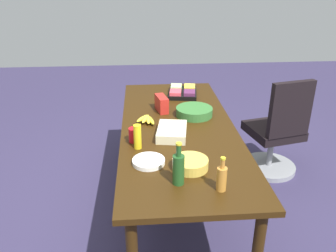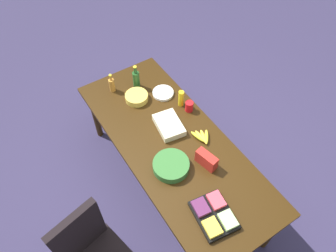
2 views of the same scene
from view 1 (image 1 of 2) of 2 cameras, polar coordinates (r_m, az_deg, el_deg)
name	(u,v)px [view 1 (image 1 of 2)]	position (r m, az deg, el deg)	size (l,w,h in m)	color
ground_plane	(177,203)	(3.29, 1.50, -12.42)	(10.00, 10.00, 0.00)	#322C4C
conference_table	(178,135)	(2.92, 1.65, -1.41)	(2.29, 0.93, 0.77)	#311E08
office_chair	(276,137)	(3.71, 17.17, -1.78)	(0.58, 0.58, 1.04)	gray
sheet_cake	(172,132)	(2.71, 0.65, -0.94)	(0.32, 0.22, 0.07)	beige
mustard_bottle	(137,137)	(2.52, -5.00, -1.76)	(0.06, 0.06, 0.18)	yellow
fruit_platter	(183,92)	(3.61, 2.41, 5.58)	(0.40, 0.33, 0.07)	black
dressing_bottle	(222,178)	(2.08, 8.74, -8.34)	(0.06, 0.06, 0.22)	#C38030
chip_bowl	(190,164)	(2.29, 3.66, -6.17)	(0.24, 0.24, 0.07)	gold
salad_bowl	(194,112)	(3.09, 4.29, 2.34)	(0.32, 0.32, 0.07)	#326A2F
paper_plate_stack	(149,161)	(2.36, -3.18, -5.79)	(0.22, 0.22, 0.03)	white
banana_bunch	(147,119)	(2.97, -3.46, 1.09)	(0.21, 0.17, 0.04)	yellow
chip_bag_red	(162,104)	(3.18, -1.05, 3.66)	(0.20, 0.08, 0.14)	red
red_solo_cup	(134,135)	(2.63, -5.55, -1.47)	(0.08, 0.08, 0.11)	red
wine_bottle	(178,168)	(2.10, 1.72, -6.91)	(0.09, 0.09, 0.28)	#204E1F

